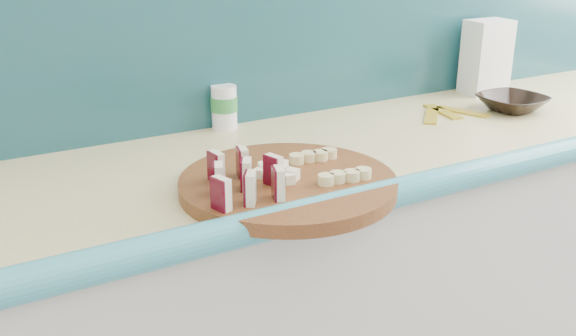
% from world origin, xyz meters
% --- Properties ---
extents(kitchen_counter, '(2.20, 0.63, 0.91)m').
position_xyz_m(kitchen_counter, '(0.10, 1.50, 0.46)').
color(kitchen_counter, beige).
rests_on(kitchen_counter, ground).
extents(backsplash, '(2.20, 0.02, 0.50)m').
position_xyz_m(backsplash, '(0.10, 1.79, 1.16)').
color(backsplash, teal).
rests_on(backsplash, kitchen_counter).
extents(cutting_board, '(0.46, 0.46, 0.03)m').
position_xyz_m(cutting_board, '(-0.28, 1.32, 0.92)').
color(cutting_board, '#4A2B0F').
rests_on(cutting_board, kitchen_counter).
extents(apple_wedges, '(0.15, 0.17, 0.06)m').
position_xyz_m(apple_wedges, '(-0.38, 1.29, 0.97)').
color(apple_wedges, beige).
rests_on(apple_wedges, cutting_board).
extents(apple_chunks, '(0.06, 0.07, 0.02)m').
position_xyz_m(apple_chunks, '(-0.30, 1.32, 0.95)').
color(apple_chunks, '#F5EAC4').
rests_on(apple_chunks, cutting_board).
extents(banana_slices, '(0.12, 0.17, 0.02)m').
position_xyz_m(banana_slices, '(-0.18, 1.31, 0.95)').
color(banana_slices, '#D7C683').
rests_on(banana_slices, cutting_board).
extents(brown_bowl, '(0.19, 0.19, 0.04)m').
position_xyz_m(brown_bowl, '(0.56, 1.51, 0.93)').
color(brown_bowl, black).
rests_on(brown_bowl, kitchen_counter).
extents(flour_bag, '(0.14, 0.10, 0.22)m').
position_xyz_m(flour_bag, '(0.64, 1.70, 1.02)').
color(flour_bag, white).
rests_on(flour_bag, kitchen_counter).
extents(canister, '(0.07, 0.07, 0.11)m').
position_xyz_m(canister, '(-0.21, 1.76, 0.97)').
color(canister, white).
rests_on(canister, kitchen_counter).
extents(banana_peel, '(0.21, 0.18, 0.01)m').
position_xyz_m(banana_peel, '(0.37, 1.57, 0.91)').
color(banana_peel, gold).
rests_on(banana_peel, kitchen_counter).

